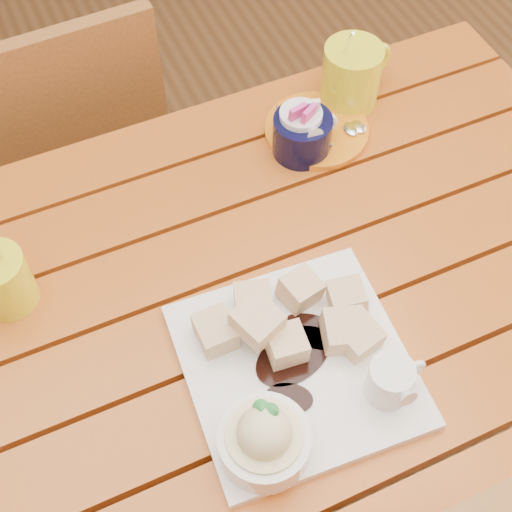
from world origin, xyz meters
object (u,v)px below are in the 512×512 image
dessert_plate (293,376)px  orange_saucer (318,130)px  coffee_mug_right (353,74)px  table (260,340)px  chair_far (62,158)px

dessert_plate → orange_saucer: bearing=58.9°
dessert_plate → orange_saucer: (0.23, 0.38, -0.02)m
coffee_mug_right → table: bearing=-150.3°
dessert_plate → chair_far: size_ratio=0.34×
table → dessert_plate: size_ratio=4.01×
coffee_mug_right → orange_saucer: 0.11m
chair_far → orange_saucer: bearing=134.2°
orange_saucer → coffee_mug_right: bearing=29.3°
coffee_mug_right → chair_far: coffee_mug_right is taller
table → dessert_plate: dessert_plate is taller
coffee_mug_right → chair_far: bearing=130.1°
table → chair_far: chair_far is taller
table → chair_far: size_ratio=1.38×
chair_far → coffee_mug_right: bearing=143.5°
coffee_mug_right → orange_saucer: size_ratio=0.95×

